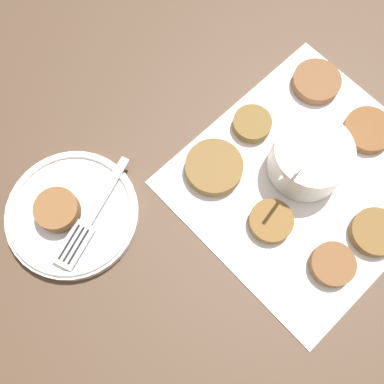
% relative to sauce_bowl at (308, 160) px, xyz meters
% --- Properties ---
extents(ground_plane, '(4.00, 4.00, 0.00)m').
position_rel_sauce_bowl_xyz_m(ground_plane, '(0.01, 0.02, -0.03)').
color(ground_plane, '#4C3828').
extents(napkin, '(0.37, 0.34, 0.00)m').
position_rel_sauce_bowl_xyz_m(napkin, '(0.01, 0.01, -0.03)').
color(napkin, white).
rests_on(napkin, ground_plane).
extents(sauce_bowl, '(0.12, 0.11, 0.12)m').
position_rel_sauce_bowl_xyz_m(sauce_bowl, '(0.00, 0.00, 0.00)').
color(sauce_bowl, white).
rests_on(sauce_bowl, napkin).
extents(fritter_0, '(0.08, 0.08, 0.02)m').
position_rel_sauce_bowl_xyz_m(fritter_0, '(0.10, -0.08, -0.02)').
color(fritter_0, brown).
rests_on(fritter_0, napkin).
extents(fritter_1, '(0.07, 0.07, 0.01)m').
position_rel_sauce_bowl_xyz_m(fritter_1, '(-0.11, 0.02, -0.02)').
color(fritter_1, brown).
rests_on(fritter_1, napkin).
extents(fritter_2, '(0.07, 0.07, 0.02)m').
position_rel_sauce_bowl_xyz_m(fritter_2, '(-0.01, 0.13, -0.02)').
color(fritter_2, brown).
rests_on(fritter_2, napkin).
extents(fritter_3, '(0.07, 0.07, 0.02)m').
position_rel_sauce_bowl_xyz_m(fritter_3, '(-0.11, -0.09, -0.02)').
color(fritter_3, brown).
rests_on(fritter_3, napkin).
extents(fritter_4, '(0.06, 0.06, 0.02)m').
position_rel_sauce_bowl_xyz_m(fritter_4, '(0.07, 0.13, -0.02)').
color(fritter_4, brown).
rests_on(fritter_4, napkin).
extents(fritter_5, '(0.06, 0.06, 0.02)m').
position_rel_sauce_bowl_xyz_m(fritter_5, '(0.09, 0.03, -0.02)').
color(fritter_5, brown).
rests_on(fritter_5, napkin).
extents(fritter_6, '(0.06, 0.06, 0.02)m').
position_rel_sauce_bowl_xyz_m(fritter_6, '(0.02, -0.10, -0.02)').
color(fritter_6, brown).
rests_on(fritter_6, napkin).
extents(serving_plate, '(0.18, 0.18, 0.02)m').
position_rel_sauce_bowl_xyz_m(serving_plate, '(0.30, -0.15, -0.02)').
color(serving_plate, white).
rests_on(serving_plate, ground_plane).
extents(fritter_on_plate, '(0.06, 0.06, 0.02)m').
position_rel_sauce_bowl_xyz_m(fritter_on_plate, '(0.31, -0.16, -0.00)').
color(fritter_on_plate, brown).
rests_on(fritter_on_plate, serving_plate).
extents(fork, '(0.16, 0.09, 0.00)m').
position_rel_sauce_bowl_xyz_m(fork, '(0.29, -0.12, -0.01)').
color(fork, silver).
rests_on(fork, serving_plate).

